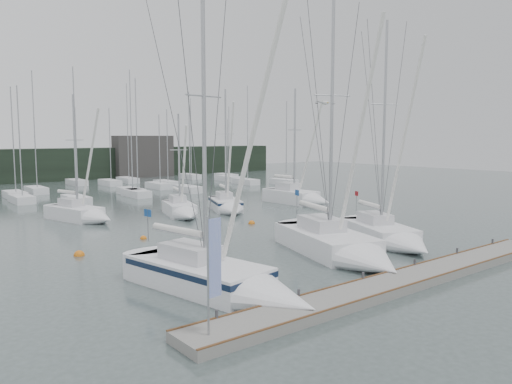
# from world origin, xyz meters

# --- Properties ---
(ground) EXTENTS (160.00, 160.00, 0.00)m
(ground) POSITION_xyz_m (0.00, 0.00, 0.00)
(ground) COLOR #404E4C
(ground) RESTS_ON ground
(dock) EXTENTS (24.00, 2.00, 0.40)m
(dock) POSITION_xyz_m (0.00, -5.00, 0.20)
(dock) COLOR slate
(dock) RESTS_ON ground
(far_treeline) EXTENTS (90.00, 4.00, 5.00)m
(far_treeline) POSITION_xyz_m (0.00, 62.00, 2.50)
(far_treeline) COLOR black
(far_treeline) RESTS_ON ground
(far_building_right) EXTENTS (10.00, 3.00, 7.00)m
(far_building_right) POSITION_xyz_m (18.00, 60.00, 3.50)
(far_building_right) COLOR #393635
(far_building_right) RESTS_ON ground
(mast_forest) EXTENTS (53.57, 24.32, 14.65)m
(mast_forest) POSITION_xyz_m (3.00, 42.98, 0.48)
(mast_forest) COLOR white
(mast_forest) RESTS_ON ground
(sailboat_near_left) EXTENTS (4.77, 10.43, 14.50)m
(sailboat_near_left) POSITION_xyz_m (-7.57, -1.31, 0.61)
(sailboat_near_left) COLOR white
(sailboat_near_left) RESTS_ON ground
(sailboat_near_center) EXTENTS (6.34, 11.15, 15.67)m
(sailboat_near_center) POSITION_xyz_m (1.19, -0.21, 0.58)
(sailboat_near_center) COLOR white
(sailboat_near_center) RESTS_ON ground
(sailboat_near_right) EXTENTS (6.01, 9.13, 15.05)m
(sailboat_near_right) POSITION_xyz_m (6.26, 0.43, 0.53)
(sailboat_near_right) COLOR white
(sailboat_near_right) RESTS_ON ground
(sailboat_mid_b) EXTENTS (4.16, 7.46, 10.95)m
(sailboat_mid_b) POSITION_xyz_m (-5.69, 21.53, 0.53)
(sailboat_mid_b) COLOR white
(sailboat_mid_b) RESTS_ON ground
(sailboat_mid_c) EXTENTS (4.05, 7.08, 9.46)m
(sailboat_mid_c) POSITION_xyz_m (1.65, 18.65, 0.51)
(sailboat_mid_c) COLOR white
(sailboat_mid_c) RESTS_ON ground
(sailboat_mid_d) EXTENTS (4.84, 7.38, 11.86)m
(sailboat_mid_d) POSITION_xyz_m (6.31, 18.44, 0.54)
(sailboat_mid_d) COLOR white
(sailboat_mid_d) RESTS_ON ground
(sailboat_mid_e) EXTENTS (3.23, 8.10, 12.53)m
(sailboat_mid_e) POSITION_xyz_m (15.20, 18.05, 0.63)
(sailboat_mid_e) COLOR white
(sailboat_mid_e) RESTS_ON ground
(buoy_a) EXTENTS (0.45, 0.45, 0.45)m
(buoy_a) POSITION_xyz_m (-5.06, 12.17, 0.00)
(buoy_a) COLOR orange
(buoy_a) RESTS_ON ground
(buoy_b) EXTENTS (0.53, 0.53, 0.53)m
(buoy_b) POSITION_xyz_m (4.27, 12.31, 0.00)
(buoy_b) COLOR orange
(buoy_b) RESTS_ON ground
(buoy_c) EXTENTS (0.62, 0.62, 0.62)m
(buoy_c) POSITION_xyz_m (-10.09, 10.08, 0.00)
(buoy_c) COLOR orange
(buoy_c) RESTS_ON ground
(dock_banner) EXTENTS (0.59, 0.12, 3.92)m
(dock_banner) POSITION_xyz_m (-10.86, -5.13, 2.71)
(dock_banner) COLOR #9B9EA3
(dock_banner) RESTS_ON dock
(seagull) EXTENTS (1.03, 0.48, 0.20)m
(seagull) POSITION_xyz_m (-1.83, -1.36, 8.46)
(seagull) COLOR silver
(seagull) RESTS_ON ground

